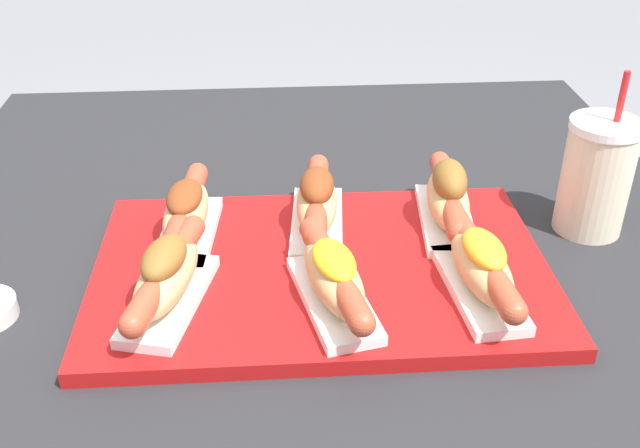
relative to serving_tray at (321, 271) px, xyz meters
The scene contains 9 objects.
patio_table 0.37m from the serving_tray, 94.94° to the left, with size 1.00×1.02×0.70m.
serving_tray is the anchor object (origin of this frame).
hot_dog_0 0.18m from the serving_tray, 158.64° to the right, with size 0.10×0.19×0.07m.
hot_dog_1 0.09m from the serving_tray, 84.21° to the right, with size 0.09×0.20×0.07m.
hot_dog_2 0.18m from the serving_tray, 22.13° to the right, with size 0.07×0.20×0.07m.
hot_dog_3 0.17m from the serving_tray, 156.89° to the left, with size 0.07×0.20×0.07m.
hot_dog_4 0.09m from the serving_tray, 89.72° to the left, with size 0.07×0.20×0.07m.
hot_dog_5 0.18m from the serving_tray, 25.98° to the left, with size 0.07×0.20×0.08m.
drink_cup 0.35m from the serving_tray, 13.90° to the left, with size 0.09×0.09×0.20m.
Camera 1 is at (-0.04, -0.78, 1.19)m, focal length 42.00 mm.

